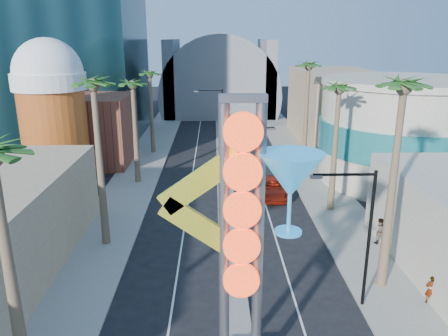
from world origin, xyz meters
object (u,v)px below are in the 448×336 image
neon_sign (262,225)px  red_pickup (273,188)px  pedestrian_b (379,231)px  pedestrian_a (431,290)px

neon_sign → red_pickup: bearing=80.8°
neon_sign → pedestrian_b: size_ratio=6.42×
neon_sign → red_pickup: neon_sign is taller
pedestrian_b → red_pickup: bearing=-44.8°
pedestrian_a → pedestrian_b: size_ratio=0.87×
pedestrian_b → neon_sign: bearing=65.3°
neon_sign → red_pickup: size_ratio=2.09×
pedestrian_a → neon_sign: bearing=33.8°
pedestrian_a → red_pickup: bearing=-62.4°
red_pickup → pedestrian_b: pedestrian_b is taller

